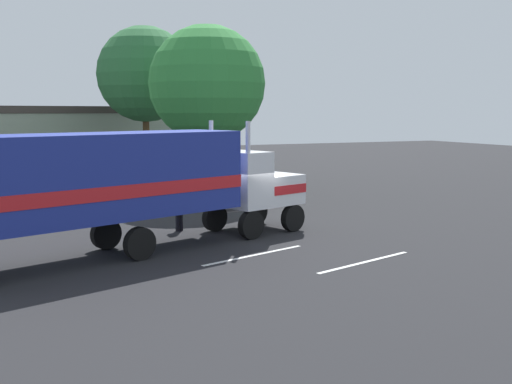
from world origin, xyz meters
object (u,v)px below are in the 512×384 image
semi_truck (123,181)px  tree_right (207,84)px  tree_center (145,74)px  parked_bus (24,164)px  person_bystander (179,209)px

semi_truck → tree_right: (7.31, 11.71, 3.83)m
tree_center → semi_truck: bearing=-106.6°
parked_bus → tree_center: (8.30, 6.59, 5.25)m
parked_bus → tree_center: tree_center is taller
person_bystander → parked_bus: size_ratio=0.14×
semi_truck → tree_right: size_ratio=1.48×
parked_bus → tree_center: 11.83m
tree_right → semi_truck: bearing=-122.0°
person_bystander → tree_center: 18.85m
person_bystander → tree_center: bearing=79.5°
parked_bus → person_bystander: bearing=-64.8°
semi_truck → parked_bus: (-2.17, 14.02, -0.46)m
semi_truck → tree_right: bearing=58.0°
tree_center → tree_right: size_ratio=1.10×
tree_center → parked_bus: bearing=-141.6°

